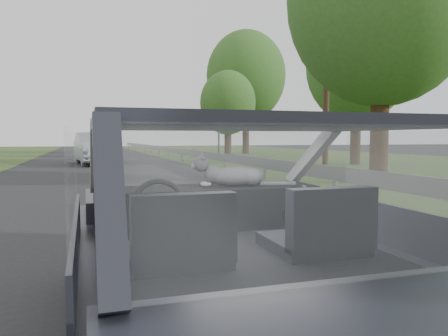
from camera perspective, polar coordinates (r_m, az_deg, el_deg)
subject_car at (r=2.62m, az=1.58°, el=-9.87°), size 1.80×4.00×1.45m
dashboard at (r=3.18m, az=-2.14°, el=-5.11°), size 1.58×0.45×0.30m
driver_seat at (r=2.21m, az=-5.82°, el=-8.39°), size 0.50×0.72×0.42m
passenger_seat at (r=2.50m, az=12.60°, el=-7.04°), size 0.50×0.72×0.42m
steering_wheel at (r=2.80m, az=-8.44°, el=-4.95°), size 0.36×0.36×0.04m
cat at (r=3.18m, az=1.37°, el=-0.95°), size 0.57×0.28×0.24m
guardrail at (r=13.45m, az=4.85°, el=0.67°), size 0.05×90.00×0.32m
other_car at (r=23.11m, az=-16.42°, el=2.48°), size 2.48×5.12×1.62m
highway_sign at (r=24.85m, az=-0.70°, el=3.99°), size 0.42×1.07×2.71m
utility_pole at (r=18.29m, az=13.24°, el=11.69°), size 0.33×0.33×7.68m
tree_0 at (r=13.95m, az=19.89°, el=15.41°), size 6.69×6.69×8.34m
tree_1 at (r=23.12m, az=16.91°, el=9.90°), size 6.30×6.30×7.61m
tree_2 at (r=29.78m, az=0.52°, el=6.89°), size 3.92×3.92×5.73m
tree_3 at (r=37.02m, az=2.88°, el=9.62°), size 7.24×7.24×9.98m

